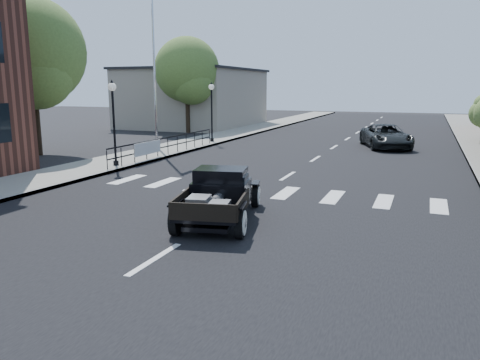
% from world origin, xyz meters
% --- Properties ---
extents(ground, '(120.00, 120.00, 0.00)m').
position_xyz_m(ground, '(0.00, 0.00, 0.00)').
color(ground, black).
rests_on(ground, ground).
extents(road, '(14.00, 80.00, 0.02)m').
position_xyz_m(road, '(0.00, 15.00, 0.01)').
color(road, black).
rests_on(road, ground).
extents(road_markings, '(12.00, 60.00, 0.06)m').
position_xyz_m(road_markings, '(0.00, 10.00, 0.00)').
color(road_markings, silver).
rests_on(road_markings, ground).
extents(sidewalk_left, '(3.00, 80.00, 0.15)m').
position_xyz_m(sidewalk_left, '(-8.50, 15.00, 0.07)').
color(sidewalk_left, gray).
rests_on(sidewalk_left, ground).
extents(low_building_left, '(10.00, 12.00, 5.00)m').
position_xyz_m(low_building_left, '(-15.00, 28.00, 2.50)').
color(low_building_left, '#A19887').
rests_on(low_building_left, ground).
extents(railing, '(0.08, 10.00, 1.00)m').
position_xyz_m(railing, '(-7.30, 10.00, 0.65)').
color(railing, black).
rests_on(railing, sidewalk_left).
extents(banner, '(0.04, 2.20, 0.60)m').
position_xyz_m(banner, '(-7.22, 8.00, 0.45)').
color(banner, silver).
rests_on(banner, sidewalk_left).
extents(lamp_post_b, '(0.36, 0.36, 3.71)m').
position_xyz_m(lamp_post_b, '(-7.60, 6.00, 2.01)').
color(lamp_post_b, black).
rests_on(lamp_post_b, sidewalk_left).
extents(lamp_post_c, '(0.36, 0.36, 3.71)m').
position_xyz_m(lamp_post_c, '(-7.60, 16.00, 2.01)').
color(lamp_post_c, black).
rests_on(lamp_post_c, sidewalk_left).
extents(flagpole, '(0.12, 0.12, 12.06)m').
position_xyz_m(flagpole, '(-9.20, 12.00, 6.18)').
color(flagpole, silver).
rests_on(flagpole, sidewalk_left).
extents(big_tree_near, '(5.52, 5.52, 8.11)m').
position_xyz_m(big_tree_near, '(-14.00, 8.00, 4.06)').
color(big_tree_near, '#4C6A2D').
rests_on(big_tree_near, ground).
extents(big_tree_far, '(5.03, 5.03, 7.39)m').
position_xyz_m(big_tree_far, '(-12.50, 22.00, 3.70)').
color(big_tree_far, '#4C6A2D').
rests_on(big_tree_far, ground).
extents(hotrod_pickup, '(2.78, 4.47, 1.44)m').
position_xyz_m(hotrod_pickup, '(0.06, 0.21, 0.72)').
color(hotrod_pickup, black).
rests_on(hotrod_pickup, ground).
extents(second_car, '(3.73, 5.40, 1.37)m').
position_xyz_m(second_car, '(2.87, 17.89, 0.69)').
color(second_car, black).
rests_on(second_car, ground).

